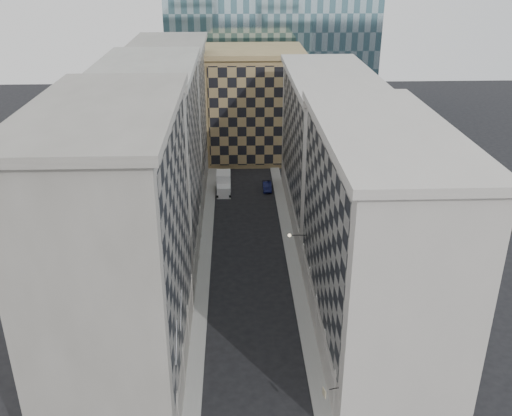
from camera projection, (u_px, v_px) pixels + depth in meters
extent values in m
cube|color=gray|center=(205.00, 259.00, 68.05)|extent=(1.50, 100.00, 0.15)
cube|color=gray|center=(292.00, 258.00, 68.43)|extent=(1.50, 100.00, 0.15)
cube|color=gray|center=(118.00, 254.00, 45.84)|extent=(10.00, 22.00, 23.00)
cube|color=gray|center=(178.00, 236.00, 45.39)|extent=(0.25, 19.36, 18.00)
cube|color=gray|center=(184.00, 351.00, 50.10)|extent=(0.45, 21.12, 3.20)
cube|color=gray|center=(101.00, 109.00, 40.94)|extent=(10.80, 22.80, 0.70)
cylinder|color=gray|center=(173.00, 416.00, 42.33)|extent=(0.90, 0.90, 4.40)
cylinder|color=gray|center=(179.00, 367.00, 47.34)|extent=(0.90, 0.90, 4.40)
cylinder|color=gray|center=(184.00, 327.00, 52.35)|extent=(0.90, 0.90, 4.40)
cylinder|color=gray|center=(189.00, 294.00, 57.35)|extent=(0.90, 0.90, 4.40)
cube|color=gray|center=(153.00, 165.00, 66.06)|extent=(10.00, 22.00, 22.00)
cube|color=gray|center=(194.00, 153.00, 65.62)|extent=(0.25, 19.36, 17.00)
cube|color=gray|center=(198.00, 237.00, 70.12)|extent=(0.45, 21.12, 3.20)
cube|color=gray|center=(145.00, 66.00, 61.38)|extent=(10.80, 22.80, 0.70)
cylinder|color=gray|center=(192.00, 266.00, 62.36)|extent=(0.90, 0.90, 4.40)
cylinder|color=gray|center=(195.00, 243.00, 67.36)|extent=(0.90, 0.90, 4.40)
cylinder|color=gray|center=(197.00, 223.00, 72.37)|extent=(0.90, 0.90, 4.40)
cylinder|color=gray|center=(200.00, 205.00, 77.37)|extent=(0.90, 0.90, 4.40)
cube|color=gray|center=(171.00, 119.00, 86.29)|extent=(10.00, 22.00, 21.00)
cube|color=gray|center=(203.00, 109.00, 85.85)|extent=(0.25, 19.36, 16.00)
cube|color=gray|center=(205.00, 173.00, 90.14)|extent=(0.45, 21.12, 3.20)
cube|color=gray|center=(167.00, 45.00, 81.81)|extent=(10.80, 22.80, 0.70)
cylinder|color=gray|center=(202.00, 190.00, 82.38)|extent=(0.90, 0.90, 4.40)
cylinder|color=gray|center=(203.00, 176.00, 87.38)|extent=(0.90, 0.90, 4.40)
cylinder|color=gray|center=(205.00, 164.00, 92.39)|extent=(0.90, 0.90, 4.40)
cylinder|color=gray|center=(206.00, 153.00, 97.39)|extent=(0.90, 0.90, 4.40)
cube|color=beige|center=(376.00, 242.00, 50.88)|extent=(10.00, 26.00, 20.00)
cube|color=gray|center=(322.00, 228.00, 50.09)|extent=(0.25, 22.88, 15.00)
cube|color=beige|center=(318.00, 321.00, 54.18)|extent=(0.45, 24.96, 3.20)
cube|color=beige|center=(387.00, 130.00, 46.61)|extent=(10.80, 26.80, 0.70)
cylinder|color=beige|center=(339.00, 394.00, 44.47)|extent=(0.90, 0.90, 4.40)
cylinder|color=beige|center=(328.00, 351.00, 49.20)|extent=(0.90, 0.90, 4.40)
cylinder|color=beige|center=(320.00, 316.00, 53.94)|extent=(0.90, 0.90, 4.40)
cylinder|color=beige|center=(313.00, 286.00, 58.67)|extent=(0.90, 0.90, 4.40)
cylinder|color=beige|center=(307.00, 261.00, 63.40)|extent=(0.90, 0.90, 4.40)
cube|color=beige|center=(328.00, 151.00, 75.66)|extent=(10.00, 28.00, 19.00)
cube|color=gray|center=(292.00, 140.00, 74.87)|extent=(0.25, 24.64, 14.00)
cube|color=beige|center=(291.00, 205.00, 78.75)|extent=(0.45, 26.88, 3.20)
cube|color=beige|center=(333.00, 76.00, 71.59)|extent=(10.80, 28.80, 0.70)
cube|color=#9E8553|center=(254.00, 106.00, 99.21)|extent=(16.00, 14.00, 18.00)
cube|color=tan|center=(255.00, 117.00, 92.74)|extent=(15.20, 0.25, 16.50)
cube|color=#9E8553|center=(254.00, 51.00, 95.32)|extent=(16.80, 14.80, 0.80)
cube|color=#2C2822|center=(241.00, 63.00, 109.81)|extent=(6.00, 6.00, 28.00)
cylinder|color=gray|center=(176.00, 342.00, 41.09)|extent=(0.10, 2.33, 2.33)
cylinder|color=gray|center=(181.00, 310.00, 44.73)|extent=(0.10, 2.33, 2.33)
cylinder|color=black|center=(298.00, 235.00, 60.43)|extent=(1.80, 0.08, 0.08)
sphere|color=#FFE5B2|center=(289.00, 235.00, 60.40)|extent=(0.36, 0.36, 0.36)
cube|color=white|center=(224.00, 191.00, 85.38)|extent=(2.06, 2.25, 1.67)
cube|color=white|center=(224.00, 181.00, 87.33)|extent=(2.16, 3.36, 2.88)
cylinder|color=black|center=(217.00, 196.00, 84.84)|extent=(0.28, 0.84, 0.84)
cylinder|color=black|center=(230.00, 195.00, 84.92)|extent=(0.28, 0.84, 0.84)
cylinder|color=black|center=(218.00, 185.00, 88.73)|extent=(0.28, 0.84, 0.84)
cylinder|color=black|center=(230.00, 185.00, 88.81)|extent=(0.28, 0.84, 0.84)
imported|color=#0F1338|center=(267.00, 186.00, 87.74)|extent=(1.33, 3.79, 1.25)
cylinder|color=black|center=(334.00, 389.00, 42.18)|extent=(0.73, 0.22, 0.06)
cube|color=beige|center=(324.00, 393.00, 42.30)|extent=(0.19, 0.64, 0.64)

